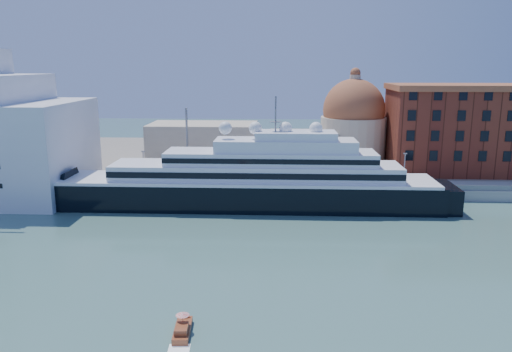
{
  "coord_description": "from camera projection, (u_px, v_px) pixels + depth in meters",
  "views": [
    {
      "loc": [
        1.51,
        -81.38,
        30.36
      ],
      "look_at": [
        -3.18,
        18.0,
        7.96
      ],
      "focal_mm": 35.0,
      "sensor_mm": 36.0,
      "label": 1
    }
  ],
  "objects": [
    {
      "name": "service_barge",
      "position": [
        25.0,
        204.0,
        107.49
      ],
      "size": [
        12.86,
        7.02,
        2.75
      ],
      "rotation": [
        0.0,
        0.0,
        0.25
      ],
      "color": "white",
      "rests_on": "ground"
    },
    {
      "name": "church",
      "position": [
        297.0,
        135.0,
        139.6
      ],
      "size": [
        66.0,
        18.0,
        25.5
      ],
      "color": "beige",
      "rests_on": "land"
    },
    {
      "name": "water_taxi",
      "position": [
        182.0,
        329.0,
        57.21
      ],
      "size": [
        2.16,
        5.51,
        2.57
      ],
      "rotation": [
        0.0,
        0.0,
        0.07
      ],
      "color": "maroon",
      "rests_on": "ground"
    },
    {
      "name": "lamp_posts",
      "position": [
        218.0,
        154.0,
        115.91
      ],
      "size": [
        120.8,
        2.4,
        18.0
      ],
      "color": "slate",
      "rests_on": "quay"
    },
    {
      "name": "land",
      "position": [
        274.0,
        158.0,
        158.91
      ],
      "size": [
        260.0,
        72.0,
        2.0
      ],
      "primitive_type": "cube",
      "color": "slate",
      "rests_on": "ground"
    },
    {
      "name": "quay_fence",
      "position": [
        272.0,
        186.0,
        114.11
      ],
      "size": [
        180.0,
        0.1,
        1.2
      ],
      "primitive_type": "cube",
      "color": "slate",
      "rests_on": "quay"
    },
    {
      "name": "superyacht",
      "position": [
        234.0,
        185.0,
        107.77
      ],
      "size": [
        93.26,
        12.93,
        27.87
      ],
      "color": "black",
      "rests_on": "ground"
    },
    {
      "name": "warehouse",
      "position": [
        471.0,
        128.0,
        131.3
      ],
      "size": [
        43.0,
        19.0,
        23.25
      ],
      "color": "maroon",
      "rests_on": "land"
    },
    {
      "name": "ground",
      "position": [
        269.0,
        244.0,
        86.04
      ],
      "size": [
        400.0,
        400.0,
        0.0
      ],
      "primitive_type": "plane",
      "color": "#355B52",
      "rests_on": "ground"
    },
    {
      "name": "quay",
      "position": [
        272.0,
        189.0,
        118.9
      ],
      "size": [
        180.0,
        10.0,
        2.5
      ],
      "primitive_type": "cube",
      "color": "gray",
      "rests_on": "ground"
    }
  ]
}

